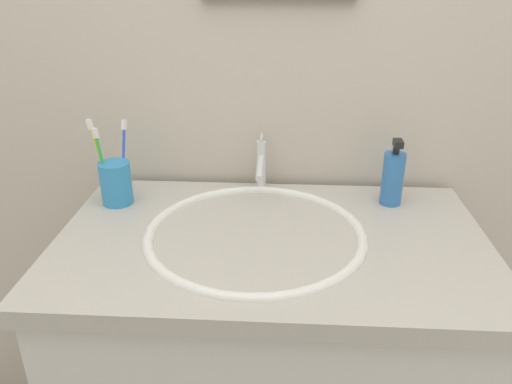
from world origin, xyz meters
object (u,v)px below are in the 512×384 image
toothbrush_cup (116,183)px  toothbrush_green (102,161)px  toothbrush_blue (124,154)px  soap_dispenser (393,177)px  faucet (261,165)px  toothbrush_yellow (100,156)px

toothbrush_cup → toothbrush_green: size_ratio=0.57×
toothbrush_green → toothbrush_blue: 0.06m
toothbrush_cup → soap_dispenser: size_ratio=0.63×
toothbrush_green → faucet: bearing=14.8°
toothbrush_yellow → faucet: bearing=13.5°
toothbrush_green → soap_dispenser: 0.71m
faucet → toothbrush_yellow: size_ratio=0.71×
toothbrush_cup → faucet: bearing=15.4°
faucet → toothbrush_blue: 0.35m
soap_dispenser → toothbrush_blue: bearing=179.8°
toothbrush_blue → soap_dispenser: (0.67, -0.00, -0.04)m
toothbrush_blue → toothbrush_yellow: bearing=-141.6°
toothbrush_cup → toothbrush_green: (-0.03, -0.00, 0.06)m
toothbrush_blue → toothbrush_yellow: 0.06m
toothbrush_cup → toothbrush_yellow: toothbrush_yellow is taller
faucet → toothbrush_blue: toothbrush_blue is taller
faucet → toothbrush_yellow: (-0.39, -0.09, 0.05)m
faucet → toothbrush_cup: (-0.35, -0.10, -0.02)m
faucet → toothbrush_green: 0.39m
toothbrush_cup → toothbrush_green: 0.06m
toothbrush_cup → soap_dispenser: soap_dispenser is taller
faucet → toothbrush_green: (-0.38, -0.10, 0.04)m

